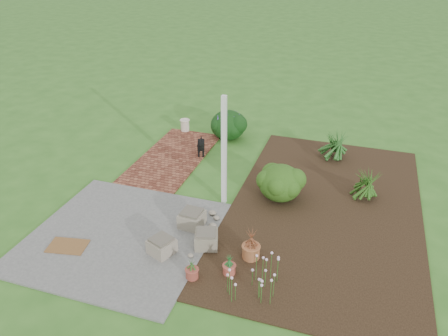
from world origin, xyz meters
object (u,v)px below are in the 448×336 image
(black_dog, at_px, (201,145))
(evergreen_shrub, at_px, (280,182))
(cream_ceramic_urn, at_px, (185,125))
(stone_trough_near, at_px, (162,246))

(black_dog, relative_size, evergreen_shrub, 0.59)
(cream_ceramic_urn, distance_m, evergreen_shrub, 4.53)
(stone_trough_near, bearing_deg, cream_ceramic_urn, 108.45)
(stone_trough_near, relative_size, evergreen_shrub, 0.44)
(cream_ceramic_urn, bearing_deg, evergreen_shrub, -39.15)
(stone_trough_near, height_order, black_dog, black_dog)
(black_dog, height_order, cream_ceramic_urn, black_dog)
(cream_ceramic_urn, relative_size, evergreen_shrub, 0.36)
(black_dog, bearing_deg, cream_ceramic_urn, 108.08)
(black_dog, bearing_deg, evergreen_shrub, -49.26)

